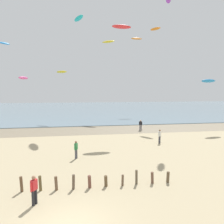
{
  "coord_description": "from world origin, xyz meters",
  "views": [
    {
      "loc": [
        0.69,
        -9.07,
        6.5
      ],
      "look_at": [
        3.9,
        12.32,
        4.17
      ],
      "focal_mm": 32.95,
      "sensor_mm": 36.0,
      "label": 1
    }
  ],
  "objects_px": {
    "kite_aloft_0": "(155,29)",
    "kite_aloft_10": "(23,78)",
    "person_mid_beach": "(76,149)",
    "person_by_waterline": "(160,136)",
    "kite_aloft_2": "(108,42)",
    "kite_aloft_11": "(4,43)",
    "kite_aloft_7": "(136,39)",
    "kite_aloft_4": "(79,18)",
    "person_left_flank": "(141,125)",
    "kite_aloft_3": "(62,72)",
    "person_right_flank": "(34,189)",
    "kite_aloft_8": "(208,81)",
    "kite_aloft_5": "(168,0)",
    "kite_aloft_9": "(122,27)"
  },
  "relations": [
    {
      "from": "kite_aloft_0",
      "to": "kite_aloft_8",
      "type": "bearing_deg",
      "value": 3.03
    },
    {
      "from": "kite_aloft_3",
      "to": "kite_aloft_2",
      "type": "bearing_deg",
      "value": 49.5
    },
    {
      "from": "kite_aloft_3",
      "to": "kite_aloft_5",
      "type": "relative_size",
      "value": 1.3
    },
    {
      "from": "person_mid_beach",
      "to": "kite_aloft_2",
      "type": "bearing_deg",
      "value": 76.25
    },
    {
      "from": "person_left_flank",
      "to": "kite_aloft_2",
      "type": "distance_m",
      "value": 22.7
    },
    {
      "from": "kite_aloft_3",
      "to": "kite_aloft_7",
      "type": "xyz_separation_m",
      "value": [
        19.26,
        12.94,
        10.38
      ]
    },
    {
      "from": "kite_aloft_0",
      "to": "kite_aloft_3",
      "type": "xyz_separation_m",
      "value": [
        -17.79,
        5.81,
        -7.64
      ]
    },
    {
      "from": "kite_aloft_4",
      "to": "kite_aloft_11",
      "type": "height_order",
      "value": "kite_aloft_4"
    },
    {
      "from": "person_mid_beach",
      "to": "kite_aloft_3",
      "type": "relative_size",
      "value": 0.68
    },
    {
      "from": "kite_aloft_7",
      "to": "kite_aloft_0",
      "type": "bearing_deg",
      "value": -96.87
    },
    {
      "from": "kite_aloft_4",
      "to": "kite_aloft_9",
      "type": "bearing_deg",
      "value": 30.84
    },
    {
      "from": "kite_aloft_0",
      "to": "kite_aloft_8",
      "type": "xyz_separation_m",
      "value": [
        6.12,
        -7.82,
        -9.91
      ]
    },
    {
      "from": "kite_aloft_4",
      "to": "kite_aloft_5",
      "type": "distance_m",
      "value": 14.52
    },
    {
      "from": "kite_aloft_0",
      "to": "kite_aloft_10",
      "type": "bearing_deg",
      "value": -101.91
    },
    {
      "from": "kite_aloft_0",
      "to": "kite_aloft_10",
      "type": "xyz_separation_m",
      "value": [
        -21.42,
        -9.14,
        -9.75
      ]
    },
    {
      "from": "person_by_waterline",
      "to": "kite_aloft_0",
      "type": "relative_size",
      "value": 0.78
    },
    {
      "from": "person_by_waterline",
      "to": "kite_aloft_11",
      "type": "height_order",
      "value": "kite_aloft_11"
    },
    {
      "from": "person_left_flank",
      "to": "kite_aloft_11",
      "type": "distance_m",
      "value": 40.03
    },
    {
      "from": "kite_aloft_11",
      "to": "kite_aloft_8",
      "type": "bearing_deg",
      "value": -78.06
    },
    {
      "from": "person_right_flank",
      "to": "kite_aloft_0",
      "type": "bearing_deg",
      "value": 57.87
    },
    {
      "from": "person_right_flank",
      "to": "kite_aloft_3",
      "type": "relative_size",
      "value": 0.68
    },
    {
      "from": "person_mid_beach",
      "to": "kite_aloft_11",
      "type": "height_order",
      "value": "kite_aloft_11"
    },
    {
      "from": "kite_aloft_9",
      "to": "kite_aloft_11",
      "type": "bearing_deg",
      "value": -48.96
    },
    {
      "from": "person_by_waterline",
      "to": "kite_aloft_8",
      "type": "xyz_separation_m",
      "value": [
        10.61,
        6.76,
        7.01
      ]
    },
    {
      "from": "kite_aloft_2",
      "to": "kite_aloft_4",
      "type": "xyz_separation_m",
      "value": [
        -6.43,
        -11.12,
        1.05
      ]
    },
    {
      "from": "person_right_flank",
      "to": "kite_aloft_2",
      "type": "bearing_deg",
      "value": 75.83
    },
    {
      "from": "person_by_waterline",
      "to": "kite_aloft_10",
      "type": "xyz_separation_m",
      "value": [
        -16.93,
        5.44,
        7.16
      ]
    },
    {
      "from": "person_by_waterline",
      "to": "kite_aloft_7",
      "type": "distance_m",
      "value": 39.14
    },
    {
      "from": "person_right_flank",
      "to": "kite_aloft_0",
      "type": "xyz_separation_m",
      "value": [
        16.61,
        26.45,
        16.92
      ]
    },
    {
      "from": "person_mid_beach",
      "to": "kite_aloft_2",
      "type": "xyz_separation_m",
      "value": [
        6.79,
        27.77,
        16.36
      ]
    },
    {
      "from": "person_right_flank",
      "to": "kite_aloft_5",
      "type": "distance_m",
      "value": 28.32
    },
    {
      "from": "kite_aloft_9",
      "to": "kite_aloft_10",
      "type": "distance_m",
      "value": 15.63
    },
    {
      "from": "person_by_waterline",
      "to": "kite_aloft_11",
      "type": "relative_size",
      "value": 0.62
    },
    {
      "from": "person_mid_beach",
      "to": "kite_aloft_2",
      "type": "relative_size",
      "value": 0.56
    },
    {
      "from": "person_left_flank",
      "to": "kite_aloft_0",
      "type": "height_order",
      "value": "kite_aloft_0"
    },
    {
      "from": "kite_aloft_3",
      "to": "kite_aloft_9",
      "type": "relative_size",
      "value": 0.87
    },
    {
      "from": "person_mid_beach",
      "to": "person_left_flank",
      "type": "bearing_deg",
      "value": 51.08
    },
    {
      "from": "person_mid_beach",
      "to": "person_right_flank",
      "type": "relative_size",
      "value": 1.0
    },
    {
      "from": "kite_aloft_11",
      "to": "kite_aloft_10",
      "type": "bearing_deg",
      "value": -112.68
    },
    {
      "from": "kite_aloft_0",
      "to": "kite_aloft_3",
      "type": "relative_size",
      "value": 0.88
    },
    {
      "from": "kite_aloft_7",
      "to": "kite_aloft_10",
      "type": "height_order",
      "value": "kite_aloft_7"
    },
    {
      "from": "person_by_waterline",
      "to": "person_right_flank",
      "type": "xyz_separation_m",
      "value": [
        -12.12,
        -11.87,
        0.0
      ]
    },
    {
      "from": "kite_aloft_3",
      "to": "kite_aloft_11",
      "type": "xyz_separation_m",
      "value": [
        -14.47,
        11.09,
        7.66
      ]
    },
    {
      "from": "kite_aloft_4",
      "to": "kite_aloft_11",
      "type": "distance_m",
      "value": 26.3
    },
    {
      "from": "kite_aloft_11",
      "to": "kite_aloft_7",
      "type": "bearing_deg",
      "value": -42.15
    },
    {
      "from": "person_by_waterline",
      "to": "kite_aloft_0",
      "type": "distance_m",
      "value": 22.78
    },
    {
      "from": "person_mid_beach",
      "to": "person_by_waterline",
      "type": "xyz_separation_m",
      "value": [
        9.97,
        4.2,
        0.0
      ]
    },
    {
      "from": "person_by_waterline",
      "to": "kite_aloft_10",
      "type": "relative_size",
      "value": 0.75
    },
    {
      "from": "kite_aloft_9",
      "to": "person_by_waterline",
      "type": "bearing_deg",
      "value": 111.38
    },
    {
      "from": "person_left_flank",
      "to": "kite_aloft_8",
      "type": "xyz_separation_m",
      "value": [
        10.6,
        -1.39,
        7.01
      ]
    }
  ]
}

